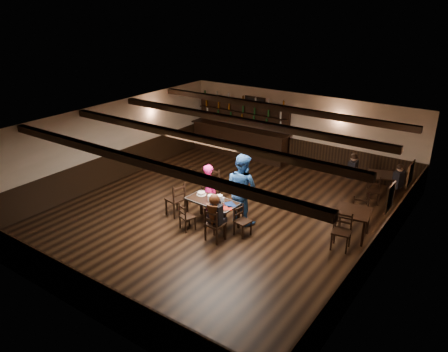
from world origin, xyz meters
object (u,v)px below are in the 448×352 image
Objects in this scene: woman_pink at (209,190)px; chair_near_left at (185,215)px; dining_table at (212,203)px; chair_near_right at (213,223)px; man_blue at (242,188)px; bar_counter at (240,137)px; cake at (201,194)px.

chair_near_left is at bearing 113.11° from woman_pink.
chair_near_right is at bearing -52.23° from dining_table.
man_blue is at bearing -144.51° from woman_pink.
bar_counter is at bearing 109.54° from chair_near_left.
chair_near_right reaches higher than chair_near_left.
bar_counter is (-2.08, 5.17, -0.06)m from cake.
dining_table is 0.35× the size of bar_counter.
dining_table is at bearing 127.77° from chair_near_right.
woman_pink reaches higher than cake.
cake is (-0.03, 0.77, 0.34)m from chair_near_left.
man_blue is (0.50, 0.70, 0.33)m from dining_table.
chair_near_left is 2.92× the size of cake.
dining_table is at bearing 64.37° from man_blue.
cake is 5.58m from bar_counter.
woman_pink is 5.26m from bar_counter.
woman_pink reaches higher than chair_near_left.
bar_counter reaches higher than man_blue.
cake is (-1.00, 0.81, 0.24)m from chair_near_right.
chair_near_left is 0.83× the size of chair_near_right.
dining_table is 1.60× the size of chair_near_right.
dining_table is 0.92m from man_blue.
man_blue is at bearing 30.85° from cake.
woman_pink is 0.35m from cake.
man_blue is at bearing 91.38° from chair_near_right.
chair_near_left is 6.31m from bar_counter.
chair_near_left is (-0.43, -0.65, -0.21)m from dining_table.
man_blue is (0.96, 0.23, 0.22)m from woman_pink.
man_blue reaches higher than chair_near_left.
chair_near_right is 1.46m from man_blue.
dining_table is 0.88m from chair_near_right.
man_blue reaches higher than woman_pink.
cake is 0.06× the size of bar_counter.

